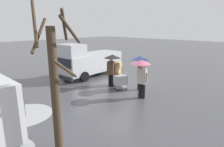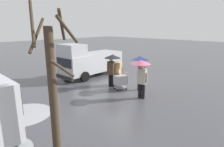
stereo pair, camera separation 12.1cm
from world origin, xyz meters
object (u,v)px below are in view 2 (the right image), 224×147
at_px(pedestrian_white_side, 112,63).
at_px(pedestrian_black_side, 141,70).
at_px(cargo_van_parked_right, 89,61).
at_px(shopping_cart_vendor, 121,81).
at_px(bare_tree_near, 53,89).
at_px(hand_dolly_boxes, 118,73).
at_px(pedestrian_pink_side, 140,65).

bearing_deg(pedestrian_white_side, pedestrian_black_side, 171.47).
bearing_deg(pedestrian_black_side, cargo_van_parked_right, -12.20).
bearing_deg(cargo_van_parked_right, shopping_cart_vendor, 167.39).
bearing_deg(bare_tree_near, hand_dolly_boxes, -62.22).
height_order(cargo_van_parked_right, pedestrian_black_side, cargo_van_parked_right).
bearing_deg(hand_dolly_boxes, shopping_cart_vendor, 144.81).
xyz_separation_m(pedestrian_black_side, bare_tree_near, (-1.02, 5.73, 0.59)).
distance_m(pedestrian_black_side, pedestrian_white_side, 2.54).
bearing_deg(shopping_cart_vendor, hand_dolly_boxes, -35.19).
relative_size(pedestrian_pink_side, bare_tree_near, 0.48).
bearing_deg(shopping_cart_vendor, bare_tree_near, 114.49).
bearing_deg(pedestrian_black_side, pedestrian_white_side, -8.53).
distance_m(pedestrian_pink_side, bare_tree_near, 7.11).
xyz_separation_m(cargo_van_parked_right, hand_dolly_boxes, (-3.33, 0.41, -0.31)).
height_order(hand_dolly_boxes, pedestrian_pink_side, pedestrian_pink_side).
height_order(pedestrian_pink_side, pedestrian_white_side, same).
distance_m(shopping_cart_vendor, pedestrian_white_side, 1.27).
bearing_deg(shopping_cart_vendor, cargo_van_parked_right, -12.61).
xyz_separation_m(pedestrian_pink_side, bare_tree_near, (-1.86, 6.84, 0.59)).
bearing_deg(bare_tree_near, pedestrian_black_side, -79.90).
distance_m(shopping_cart_vendor, hand_dolly_boxes, 0.90).
distance_m(hand_dolly_boxes, pedestrian_white_side, 0.85).
bearing_deg(cargo_van_parked_right, pedestrian_white_side, 165.03).
xyz_separation_m(hand_dolly_boxes, pedestrian_black_side, (-2.44, 0.83, 0.70)).
bearing_deg(pedestrian_pink_side, bare_tree_near, 105.24).
height_order(pedestrian_white_side, bare_tree_near, bare_tree_near).
bearing_deg(pedestrian_black_side, hand_dolly_boxes, -18.88).
bearing_deg(pedestrian_black_side, bare_tree_near, 100.10).
relative_size(shopping_cart_vendor, pedestrian_pink_side, 0.47).
xyz_separation_m(shopping_cart_vendor, hand_dolly_boxes, (0.69, -0.49, 0.31)).
distance_m(hand_dolly_boxes, pedestrian_pink_side, 1.76).
bearing_deg(bare_tree_near, shopping_cart_vendor, -65.51).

